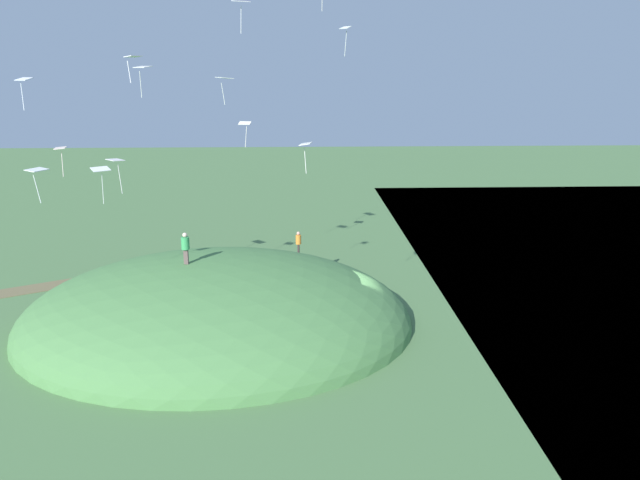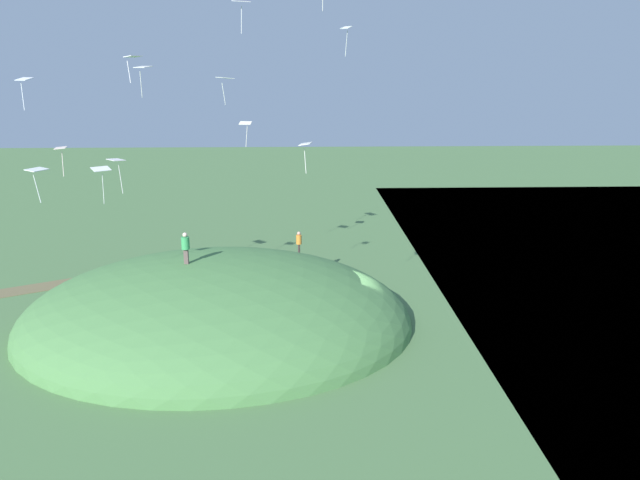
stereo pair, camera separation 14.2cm
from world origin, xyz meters
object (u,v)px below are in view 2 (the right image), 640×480
object	(u,v)px
kite_9	(24,81)
kite_3	(241,3)
person_near_shore	(299,240)
kite_11	(116,161)
kite_6	(305,146)
kite_8	(37,171)
kite_1	(225,79)
kite_2	(143,69)
kite_0	(346,30)
person_with_child	(185,244)
kite_10	(61,150)
kite_12	(133,58)
kite_5	(101,171)
kite_7	(246,125)

from	to	relation	value
kite_9	kite_3	bearing A→B (deg)	-138.24
person_near_shore	kite_11	size ratio (longest dim) A/B	0.77
kite_6	kite_8	size ratio (longest dim) A/B	1.04
kite_1	kite_11	size ratio (longest dim) A/B	0.81
kite_2	kite_6	world-z (taller)	kite_2
kite_2	kite_0	bearing A→B (deg)	-142.83
person_near_shore	kite_2	distance (m)	14.95
person_with_child	kite_0	world-z (taller)	kite_0
kite_3	kite_0	bearing A→B (deg)	-142.04
kite_10	kite_3	bearing A→B (deg)	-145.15
kite_2	kite_12	bearing A→B (deg)	99.80
kite_3	kite_5	world-z (taller)	kite_3
kite_0	kite_12	xyz separation A→B (m)	(10.50, 14.93, -1.95)
person_near_shore	kite_5	distance (m)	13.38
kite_1	kite_6	size ratio (longest dim) A/B	1.07
kite_5	kite_11	world-z (taller)	kite_11
kite_6	kite_10	size ratio (longest dim) A/B	1.04
kite_0	kite_9	xyz separation A→B (m)	(15.94, 13.50, -2.96)
kite_8	kite_12	bearing A→B (deg)	-167.84
kite_10	person_with_child	bearing A→B (deg)	-172.56
kite_3	kite_11	world-z (taller)	kite_3
kite_9	kite_11	size ratio (longest dim) A/B	0.70
kite_7	kite_1	bearing A→B (deg)	37.08
kite_1	kite_7	world-z (taller)	kite_1
kite_0	kite_7	bearing A→B (deg)	16.35
kite_6	kite_9	xyz separation A→B (m)	(13.06, 1.57, 3.22)
person_near_shore	kite_8	bearing A→B (deg)	-33.51
kite_7	kite_9	size ratio (longest dim) A/B	1.11
kite_2	kite_6	xyz separation A→B (m)	(-8.68, 3.17, -3.76)
kite_11	kite_12	world-z (taller)	kite_12
kite_1	kite_9	size ratio (longest dim) A/B	1.16
person_with_child	person_near_shore	size ratio (longest dim) A/B	1.09
kite_8	kite_12	size ratio (longest dim) A/B	1.31
kite_1	kite_11	distance (m)	8.53
person_with_child	kite_9	bearing A→B (deg)	37.77
kite_2	kite_1	bearing A→B (deg)	-121.89
kite_5	kite_8	distance (m)	8.06
person_near_shore	kite_12	bearing A→B (deg)	-22.66
kite_9	kite_0	bearing A→B (deg)	-139.74
kite_5	kite_7	world-z (taller)	kite_7
kite_11	kite_7	bearing A→B (deg)	-152.76
kite_2	kite_5	distance (m)	6.46
person_with_child	kite_3	xyz separation A→B (m)	(-3.03, -5.46, 13.01)
kite_0	kite_11	size ratio (longest dim) A/B	0.91
kite_10	kite_8	bearing A→B (deg)	97.12
person_near_shore	kite_11	distance (m)	12.67
kite_0	kite_2	distance (m)	14.72
kite_3	kite_2	bearing A→B (deg)	36.13
kite_1	kite_9	xyz separation A→B (m)	(8.07, 10.67, 0.11)
kite_0	kite_6	xyz separation A→B (m)	(2.88, 11.94, -6.19)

